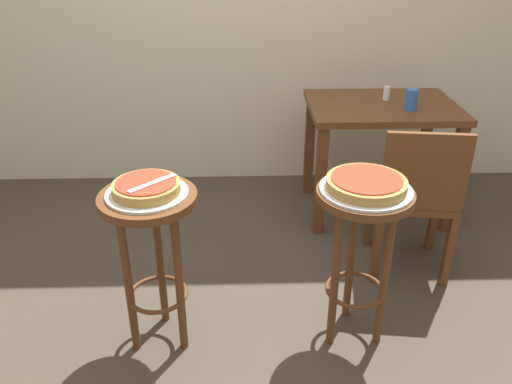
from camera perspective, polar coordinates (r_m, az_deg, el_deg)
name	(u,v)px	position (r m, az deg, el deg)	size (l,w,h in m)	color
ground_plane	(240,320)	(2.59, -1.74, -13.84)	(6.00, 6.00, 0.00)	#42382D
stool_foreground	(152,236)	(2.21, -11.34, -4.73)	(0.40, 0.40, 0.75)	#5B3319
serving_plate_foreground	(147,193)	(2.11, -11.83, -0.15)	(0.33, 0.33, 0.01)	silver
pizza_foreground	(146,187)	(2.10, -11.90, 0.54)	(0.27, 0.27, 0.05)	#B78442
stool_middle	(361,232)	(2.24, 11.42, -4.28)	(0.40, 0.40, 0.75)	#5B3319
serving_plate_middle	(366,190)	(2.14, 11.91, 0.26)	(0.37, 0.37, 0.01)	silver
pizza_middle	(366,183)	(2.13, 11.98, 0.94)	(0.32, 0.32, 0.05)	#B78442
dining_table	(381,124)	(3.33, 13.49, 7.23)	(0.89, 0.65, 0.73)	#5B3319
cup_near_edge	(411,99)	(3.20, 16.63, 9.68)	(0.07, 0.07, 0.12)	#3360B2
condiment_shaker	(386,93)	(3.35, 14.07, 10.44)	(0.04, 0.04, 0.08)	white
wooden_chair	(416,196)	(2.78, 17.07, -0.37)	(0.45, 0.45, 0.85)	#5B3319
pizza_server_knife	(153,183)	(2.07, -11.24, 0.96)	(0.22, 0.02, 0.01)	silver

